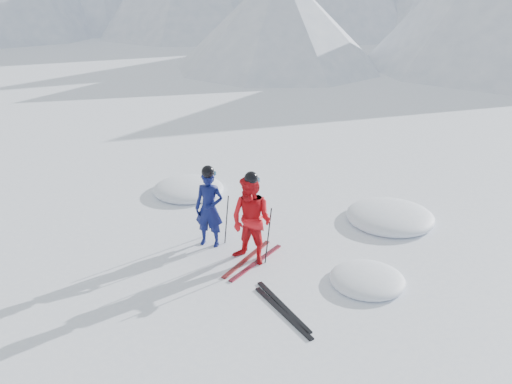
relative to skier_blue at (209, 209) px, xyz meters
The scene contains 12 objects.
ground 2.72m from the skier_blue, ahead, with size 160.00×160.00×0.00m, color white.
skier_blue is the anchor object (origin of this frame).
skier_red 1.13m from the skier_blue, ahead, with size 0.88×0.68×1.80m, color red.
pole_blue_left 0.43m from the skier_blue, 153.43° to the left, with size 0.02×0.02×1.11m, color black.
pole_blue_right 0.45m from the skier_blue, 45.00° to the left, with size 0.02×0.02×1.11m, color black.
pole_red_left 0.89m from the skier_blue, 15.17° to the left, with size 0.02×0.02×1.20m, color black.
pole_red_right 1.45m from the skier_blue, ahead, with size 0.02×0.02×1.20m, color black.
ski_worn_left 1.30m from the skier_blue, ahead, with size 0.09×1.70×0.03m, color black.
ski_worn_right 1.49m from the skier_blue, ahead, with size 0.09×1.70×0.03m, color black.
ski_loose_a 2.81m from the skier_blue, 19.79° to the right, with size 0.09×1.70×0.03m, color black.
ski_loose_b 2.95m from the skier_blue, 21.95° to the right, with size 0.09×1.70×0.03m, color black.
snow_lumps 2.66m from the skier_blue, 69.88° to the left, with size 7.31×4.44×0.44m.
Camera 1 is at (4.43, -7.66, 5.46)m, focal length 38.00 mm.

